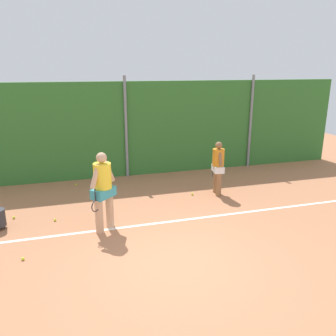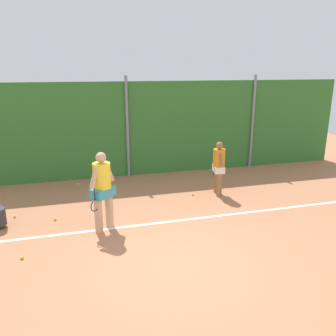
{
  "view_description": "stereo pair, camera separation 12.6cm",
  "coord_description": "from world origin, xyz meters",
  "px_view_note": "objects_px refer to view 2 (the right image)",
  "views": [
    {
      "loc": [
        -1.83,
        -5.74,
        3.74
      ],
      "look_at": [
        0.56,
        2.59,
        1.19
      ],
      "focal_mm": 36.45,
      "sensor_mm": 36.0,
      "label": 1
    },
    {
      "loc": [
        -1.71,
        -5.77,
        3.74
      ],
      "look_at": [
        0.56,
        2.59,
        1.19
      ],
      "focal_mm": 36.45,
      "sensor_mm": 36.0,
      "label": 2
    }
  ],
  "objects_px": {
    "player_foreground_near": "(102,187)",
    "tennis_ball_5": "(55,219)",
    "tennis_ball_2": "(14,217)",
    "tennis_ball_0": "(78,184)",
    "tennis_ball_4": "(193,194)",
    "player_midcourt": "(219,165)",
    "tennis_ball_3": "(22,258)"
  },
  "relations": [
    {
      "from": "player_foreground_near",
      "to": "tennis_ball_2",
      "type": "xyz_separation_m",
      "value": [
        -2.21,
        1.27,
        -1.04
      ]
    },
    {
      "from": "tennis_ball_5",
      "to": "tennis_ball_2",
      "type": "bearing_deg",
      "value": 156.71
    },
    {
      "from": "player_midcourt",
      "to": "tennis_ball_3",
      "type": "bearing_deg",
      "value": 122.84
    },
    {
      "from": "player_foreground_near",
      "to": "player_midcourt",
      "type": "xyz_separation_m",
      "value": [
        3.57,
        1.49,
        -0.15
      ]
    },
    {
      "from": "tennis_ball_4",
      "to": "player_foreground_near",
      "type": "bearing_deg",
      "value": -150.36
    },
    {
      "from": "tennis_ball_4",
      "to": "tennis_ball_5",
      "type": "distance_m",
      "value": 4.06
    },
    {
      "from": "tennis_ball_2",
      "to": "tennis_ball_3",
      "type": "bearing_deg",
      "value": -78.22
    },
    {
      "from": "player_foreground_near",
      "to": "tennis_ball_4",
      "type": "distance_m",
      "value": 3.39
    },
    {
      "from": "player_foreground_near",
      "to": "tennis_ball_4",
      "type": "relative_size",
      "value": 28.94
    },
    {
      "from": "tennis_ball_2",
      "to": "tennis_ball_5",
      "type": "bearing_deg",
      "value": -23.29
    },
    {
      "from": "tennis_ball_2",
      "to": "player_foreground_near",
      "type": "bearing_deg",
      "value": -29.89
    },
    {
      "from": "player_midcourt",
      "to": "player_foreground_near",
      "type": "bearing_deg",
      "value": 121.14
    },
    {
      "from": "tennis_ball_0",
      "to": "tennis_ball_2",
      "type": "bearing_deg",
      "value": -126.14
    },
    {
      "from": "tennis_ball_3",
      "to": "tennis_ball_4",
      "type": "bearing_deg",
      "value": 28.89
    },
    {
      "from": "tennis_ball_2",
      "to": "tennis_ball_5",
      "type": "height_order",
      "value": "same"
    },
    {
      "from": "player_midcourt",
      "to": "tennis_ball_4",
      "type": "distance_m",
      "value": 1.17
    },
    {
      "from": "player_foreground_near",
      "to": "player_midcourt",
      "type": "distance_m",
      "value": 3.87
    },
    {
      "from": "tennis_ball_0",
      "to": "tennis_ball_2",
      "type": "height_order",
      "value": "same"
    },
    {
      "from": "player_midcourt",
      "to": "tennis_ball_0",
      "type": "height_order",
      "value": "player_midcourt"
    },
    {
      "from": "tennis_ball_2",
      "to": "tennis_ball_5",
      "type": "distance_m",
      "value": 1.12
    },
    {
      "from": "player_midcourt",
      "to": "tennis_ball_4",
      "type": "relative_size",
      "value": 24.91
    },
    {
      "from": "player_midcourt",
      "to": "tennis_ball_4",
      "type": "bearing_deg",
      "value": 90.54
    },
    {
      "from": "player_midcourt",
      "to": "tennis_ball_5",
      "type": "relative_size",
      "value": 24.91
    },
    {
      "from": "player_midcourt",
      "to": "tennis_ball_3",
      "type": "height_order",
      "value": "player_midcourt"
    },
    {
      "from": "tennis_ball_2",
      "to": "tennis_ball_3",
      "type": "distance_m",
      "value": 2.24
    },
    {
      "from": "player_foreground_near",
      "to": "tennis_ball_5",
      "type": "relative_size",
      "value": 28.94
    },
    {
      "from": "player_midcourt",
      "to": "tennis_ball_0",
      "type": "distance_m",
      "value": 4.69
    },
    {
      "from": "player_foreground_near",
      "to": "tennis_ball_5",
      "type": "distance_m",
      "value": 1.78
    },
    {
      "from": "player_midcourt",
      "to": "tennis_ball_2",
      "type": "xyz_separation_m",
      "value": [
        -5.78,
        -0.22,
        -0.89
      ]
    },
    {
      "from": "tennis_ball_4",
      "to": "tennis_ball_5",
      "type": "height_order",
      "value": "same"
    },
    {
      "from": "tennis_ball_3",
      "to": "player_foreground_near",
      "type": "bearing_deg",
      "value": 27.69
    },
    {
      "from": "player_foreground_near",
      "to": "tennis_ball_0",
      "type": "relative_size",
      "value": 28.94
    }
  ]
}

